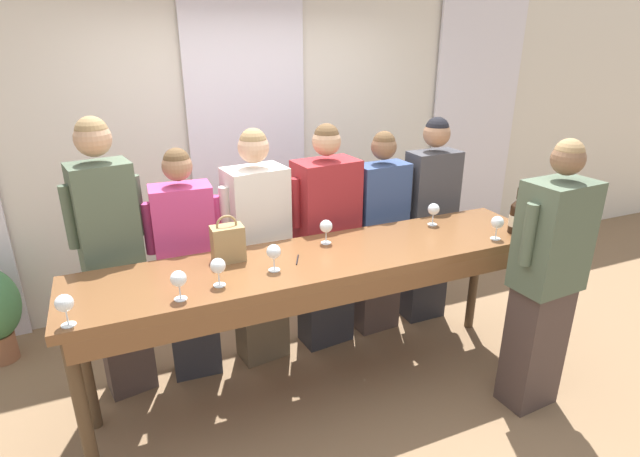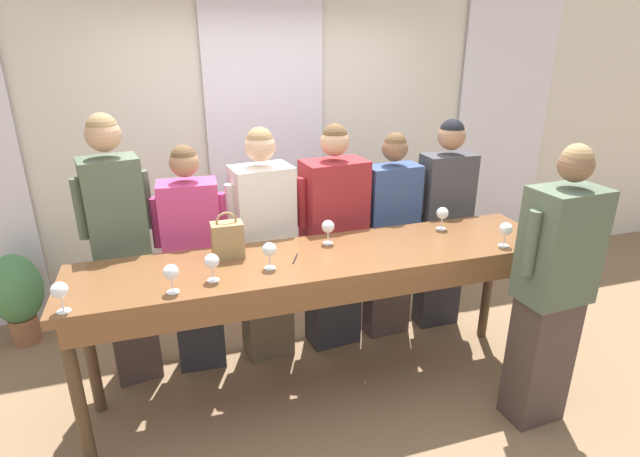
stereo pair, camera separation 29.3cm
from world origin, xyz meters
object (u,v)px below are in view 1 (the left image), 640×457
object	(u,v)px
wine_glass_front_left	(218,266)
guest_olive_jacket	(113,259)
guest_striped_shirt	(326,239)
guest_navy_coat	(380,233)
guest_pink_top	(188,266)
wine_glass_center_left	(274,252)
host_pouring	(546,281)
guest_beige_cap	(430,219)
wine_glass_center_mid	(64,304)
wine_glass_front_right	(326,227)
handbag	(228,243)
wine_glass_center_right	(179,279)
tasting_bar	(326,271)
wine_glass_front_mid	(497,223)
wine_bottle	(516,216)
guest_cream_sweater	(258,249)
wine_glass_back_left	(434,210)

from	to	relation	value
wine_glass_front_left	guest_olive_jacket	size ratio (longest dim) A/B	0.09
guest_striped_shirt	guest_navy_coat	xyz separation A→B (m)	(0.46, -0.00, -0.02)
guest_pink_top	wine_glass_center_left	bearing A→B (deg)	-58.32
guest_striped_shirt	host_pouring	world-z (taller)	host_pouring
guest_beige_cap	guest_olive_jacket	bearing A→B (deg)	180.00
wine_glass_center_mid	guest_beige_cap	bearing A→B (deg)	17.56
wine_glass_front_right	guest_pink_top	distance (m)	0.98
wine_glass_center_mid	host_pouring	size ratio (longest dim) A/B	0.09
handbag	host_pouring	size ratio (longest dim) A/B	0.16
wine_glass_center_left	guest_navy_coat	size ratio (longest dim) A/B	0.10
guest_pink_top	guest_striped_shirt	bearing A→B (deg)	0.00
wine_glass_front_right	wine_glass_center_right	bearing A→B (deg)	-158.82
wine_glass_front_left	guest_striped_shirt	world-z (taller)	guest_striped_shirt
tasting_bar	wine_glass_center_right	bearing A→B (deg)	-167.79
guest_navy_coat	wine_glass_front_mid	bearing A→B (deg)	-61.44
wine_bottle	guest_pink_top	size ratio (longest dim) A/B	0.19
guest_cream_sweater	wine_glass_front_right	bearing A→B (deg)	-49.10
wine_glass_center_right	host_pouring	distance (m)	2.16
handbag	wine_glass_center_right	size ratio (longest dim) A/B	1.82
wine_glass_front_mid	guest_striped_shirt	size ratio (longest dim) A/B	0.09
tasting_bar	wine_glass_front_left	xyz separation A→B (m)	(-0.69, -0.12, 0.22)
wine_glass_center_mid	guest_olive_jacket	size ratio (longest dim) A/B	0.09
wine_glass_center_left	wine_glass_front_left	bearing A→B (deg)	-169.85
guest_cream_sweater	wine_glass_front_left	bearing A→B (deg)	-121.02
wine_glass_front_mid	handbag	bearing A→B (deg)	167.79
handbag	guest_olive_jacket	world-z (taller)	guest_olive_jacket
handbag	wine_glass_center_mid	xyz separation A→B (m)	(-0.86, -0.41, -0.00)
tasting_bar	host_pouring	size ratio (longest dim) A/B	1.73
wine_bottle	wine_glass_center_mid	bearing A→B (deg)	-178.16
host_pouring	guest_olive_jacket	bearing A→B (deg)	153.67
wine_glass_front_mid	guest_cream_sweater	world-z (taller)	guest_cream_sweater
wine_bottle	wine_glass_center_mid	size ratio (longest dim) A/B	1.99
wine_glass_front_right	guest_pink_top	size ratio (longest dim) A/B	0.10
wine_glass_front_left	guest_beige_cap	size ratio (longest dim) A/B	0.09
guest_navy_coat	host_pouring	bearing A→B (deg)	-68.28
wine_glass_center_right	guest_striped_shirt	distance (m)	1.43
wine_glass_center_left	guest_pink_top	xyz separation A→B (m)	(-0.40, 0.65, -0.29)
wine_glass_center_left	guest_olive_jacket	distance (m)	1.08
wine_glass_center_right	guest_olive_jacket	size ratio (longest dim) A/B	0.09
wine_glass_front_mid	guest_olive_jacket	xyz separation A→B (m)	(-2.36, 0.78, -0.16)
wine_bottle	wine_glass_front_right	xyz separation A→B (m)	(-1.26, 0.34, -0.00)
guest_pink_top	guest_navy_coat	size ratio (longest dim) A/B	1.00
wine_glass_center_left	host_pouring	bearing A→B (deg)	-19.21
wine_glass_front_mid	guest_cream_sweater	size ratio (longest dim) A/B	0.09
handbag	host_pouring	world-z (taller)	host_pouring
guest_olive_jacket	guest_pink_top	xyz separation A→B (m)	(0.45, 0.00, -0.13)
guest_pink_top	host_pouring	distance (m)	2.29
wine_glass_center_mid	wine_glass_back_left	distance (m)	2.39
handbag	wine_glass_center_right	world-z (taller)	handbag
wine_bottle	guest_pink_top	xyz separation A→B (m)	(-2.10, 0.74, -0.30)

